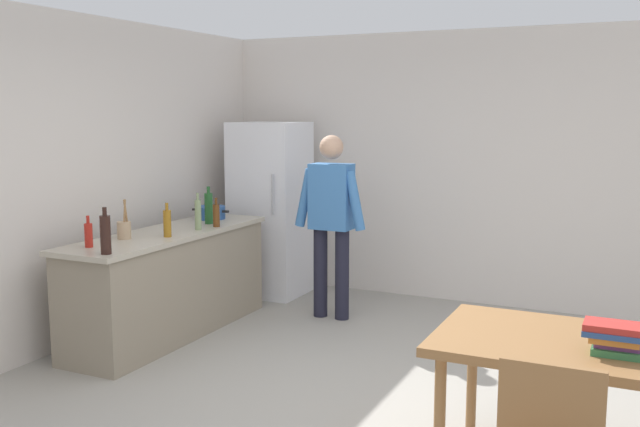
{
  "coord_description": "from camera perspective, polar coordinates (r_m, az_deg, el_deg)",
  "views": [
    {
      "loc": [
        1.73,
        -4.06,
        1.92
      ],
      "look_at": [
        -0.75,
        1.19,
        1.08
      ],
      "focal_mm": 40.15,
      "sensor_mm": 36.0,
      "label": 1
    }
  ],
  "objects": [
    {
      "name": "bottle_vinegar_tall",
      "position": [
        6.23,
        -9.69,
        -0.06
      ],
      "size": [
        0.06,
        0.06,
        0.32
      ],
      "color": "gray",
      "rests_on": "kitchen_counter"
    },
    {
      "name": "ground_plane",
      "position": [
        4.81,
        2.1,
        -15.32
      ],
      "size": [
        14.0,
        14.0,
        0.0
      ],
      "primitive_type": "plane",
      "color": "#9E998E"
    },
    {
      "name": "wall_left",
      "position": [
        6.1,
        -20.09,
        2.35
      ],
      "size": [
        0.12,
        5.6,
        2.7
      ],
      "primitive_type": "cube",
      "color": "silver",
      "rests_on": "ground_plane"
    },
    {
      "name": "wall_back",
      "position": [
        7.29,
        11.54,
        3.57
      ],
      "size": [
        6.4,
        0.12,
        2.7
      ],
      "primitive_type": "cube",
      "color": "silver",
      "rests_on": "ground_plane"
    },
    {
      "name": "cooking_pot",
      "position": [
        6.86,
        -8.73,
        0.08
      ],
      "size": [
        0.4,
        0.28,
        0.12
      ],
      "color": "#285193",
      "rests_on": "kitchen_counter"
    },
    {
      "name": "kitchen_counter",
      "position": [
        6.3,
        -11.91,
        -5.44
      ],
      "size": [
        0.64,
        2.2,
        0.9
      ],
      "color": "gray",
      "rests_on": "ground_plane"
    },
    {
      "name": "bottle_wine_green",
      "position": [
        6.55,
        -8.86,
        0.45
      ],
      "size": [
        0.08,
        0.08,
        0.34
      ],
      "color": "#1E5123",
      "rests_on": "kitchen_counter"
    },
    {
      "name": "person",
      "position": [
        6.55,
        0.9,
        -0.04
      ],
      "size": [
        0.7,
        0.22,
        1.7
      ],
      "color": "#1E1E2D",
      "rests_on": "ground_plane"
    },
    {
      "name": "refrigerator",
      "position": [
        7.48,
        -3.98,
        0.36
      ],
      "size": [
        0.7,
        0.67,
        1.8
      ],
      "color": "white",
      "rests_on": "ground_plane"
    },
    {
      "name": "book_stack",
      "position": [
        3.79,
        22.47,
        -9.16
      ],
      "size": [
        0.29,
        0.21,
        0.15
      ],
      "color": "#387A47",
      "rests_on": "dining_table"
    },
    {
      "name": "dining_table",
      "position": [
        3.97,
        19.55,
        -10.59
      ],
      "size": [
        1.4,
        0.9,
        0.75
      ],
      "color": "olive",
      "rests_on": "ground_plane"
    },
    {
      "name": "bottle_wine_dark",
      "position": [
        5.33,
        -16.73,
        -1.58
      ],
      "size": [
        0.08,
        0.08,
        0.34
      ],
      "color": "black",
      "rests_on": "kitchen_counter"
    },
    {
      "name": "utensil_jar",
      "position": [
        5.93,
        -15.34,
        -1.21
      ],
      "size": [
        0.11,
        0.11,
        0.32
      ],
      "color": "tan",
      "rests_on": "kitchen_counter"
    },
    {
      "name": "bottle_beer_brown",
      "position": [
        6.37,
        -8.27,
        -0.12
      ],
      "size": [
        0.06,
        0.06,
        0.26
      ],
      "color": "#5B3314",
      "rests_on": "kitchen_counter"
    },
    {
      "name": "bottle_sauce_red",
      "position": [
        5.65,
        -17.97,
        -1.61
      ],
      "size": [
        0.06,
        0.06,
        0.24
      ],
      "color": "#B22319",
      "rests_on": "kitchen_counter"
    },
    {
      "name": "bottle_oil_amber",
      "position": [
        5.93,
        -12.08,
        -0.73
      ],
      "size": [
        0.06,
        0.06,
        0.28
      ],
      "color": "#996619",
      "rests_on": "kitchen_counter"
    }
  ]
}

